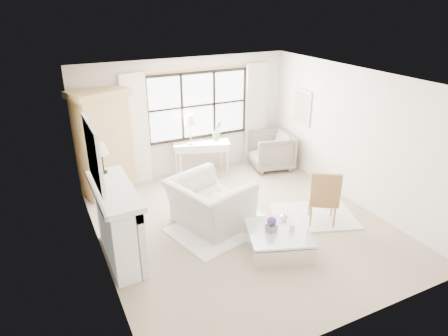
{
  "coord_description": "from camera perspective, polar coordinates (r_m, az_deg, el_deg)",
  "views": [
    {
      "loc": [
        -3.13,
        -5.59,
        3.94
      ],
      "look_at": [
        -0.28,
        0.2,
        1.13
      ],
      "focal_mm": 32.0,
      "sensor_mm": 36.0,
      "label": 1
    }
  ],
  "objects": [
    {
      "name": "curtain_rod",
      "position": [
        9.07,
        -3.7,
        14.14
      ],
      "size": [
        3.3,
        0.04,
        0.04
      ],
      "primitive_type": "cylinder",
      "rotation": [
        0.0,
        1.57,
        0.0
      ],
      "color": "#BE8642",
      "rests_on": "wall_back"
    },
    {
      "name": "armoire",
      "position": [
        8.6,
        -16.79,
        3.49
      ],
      "size": [
        1.29,
        1.04,
        2.24
      ],
      "rotation": [
        0.0,
        0.0,
        0.35
      ],
      "color": "tan",
      "rests_on": "floor"
    },
    {
      "name": "curtain_left",
      "position": [
        8.89,
        -12.43,
        5.23
      ],
      "size": [
        0.55,
        0.1,
        2.47
      ],
      "primitive_type": "cube",
      "color": "white",
      "rests_on": "ground"
    },
    {
      "name": "wall_right",
      "position": [
        8.35,
        18.09,
        4.25
      ],
      "size": [
        0.0,
        5.5,
        5.5
      ],
      "primitive_type": "plane",
      "rotation": [
        1.57,
        0.0,
        -1.57
      ],
      "color": "white",
      "rests_on": "ground"
    },
    {
      "name": "planter_box",
      "position": [
        6.64,
        6.77,
        -8.49
      ],
      "size": [
        0.16,
        0.16,
        0.11
      ],
      "primitive_type": "cube",
      "rotation": [
        0.0,
        0.0,
        0.09
      ],
      "color": "slate",
      "rests_on": "coffee_table"
    },
    {
      "name": "orchid_plant",
      "position": [
        9.36,
        -0.99,
        5.39
      ],
      "size": [
        0.26,
        0.21,
        0.45
      ],
      "primitive_type": "imported",
      "rotation": [
        0.0,
        0.0,
        0.05
      ],
      "color": "#56714B",
      "rests_on": "console_table"
    },
    {
      "name": "rug_right",
      "position": [
        7.96,
        12.68,
        -6.68
      ],
      "size": [
        1.82,
        1.59,
        0.03
      ],
      "primitive_type": "cube",
      "rotation": [
        0.0,
        0.0,
        -0.34
      ],
      "color": "silver",
      "rests_on": "floor"
    },
    {
      "name": "console_lamp",
      "position": [
        9.0,
        -4.86,
        6.75
      ],
      "size": [
        0.28,
        0.28,
        0.69
      ],
      "color": "#A67939",
      "rests_on": "console_table"
    },
    {
      "name": "ceiling",
      "position": [
        6.53,
        3.08,
        12.54
      ],
      "size": [
        5.5,
        5.5,
        0.0
      ],
      "primitive_type": "plane",
      "rotation": [
        3.14,
        0.0,
        0.0
      ],
      "color": "silver",
      "rests_on": "ground"
    },
    {
      "name": "window_frame",
      "position": [
        9.29,
        -3.69,
        8.88
      ],
      "size": [
        2.5,
        0.04,
        1.5
      ],
      "primitive_type": null,
      "color": "black",
      "rests_on": "wall_back"
    },
    {
      "name": "wall_left",
      "position": [
        6.19,
        -17.89,
        -2.41
      ],
      "size": [
        0.0,
        5.5,
        5.5
      ],
      "primitive_type": "plane",
      "rotation": [
        1.57,
        0.0,
        1.57
      ],
      "color": "beige",
      "rests_on": "ground"
    },
    {
      "name": "club_armchair",
      "position": [
        7.31,
        -2.09,
        -5.07
      ],
      "size": [
        1.53,
        1.65,
        0.88
      ],
      "primitive_type": "imported",
      "rotation": [
        0.0,
        0.0,
        1.87
      ],
      "color": "beige",
      "rests_on": "floor"
    },
    {
      "name": "side_table",
      "position": [
        8.07,
        -2.21,
        -3.08
      ],
      "size": [
        0.4,
        0.4,
        0.51
      ],
      "color": "silver",
      "rests_on": "floor"
    },
    {
      "name": "fireplace",
      "position": [
        6.54,
        -15.18,
        -7.6
      ],
      "size": [
        0.58,
        1.66,
        1.26
      ],
      "color": "silver",
      "rests_on": "ground"
    },
    {
      "name": "floor",
      "position": [
        7.52,
        2.63,
        -8.09
      ],
      "size": [
        5.5,
        5.5,
        0.0
      ],
      "primitive_type": "plane",
      "color": "tan",
      "rests_on": "ground"
    },
    {
      "name": "mantel_lamp",
      "position": [
        6.68,
        -17.16,
        2.43
      ],
      "size": [
        0.22,
        0.22,
        0.51
      ],
      "color": "black",
      "rests_on": "fireplace"
    },
    {
      "name": "coffee_vase",
      "position": [
        6.96,
        8.51,
        -6.85
      ],
      "size": [
        0.14,
        0.14,
        0.14
      ],
      "primitive_type": "imported",
      "rotation": [
        0.0,
        0.0,
        -0.03
      ],
      "color": "silver",
      "rests_on": "coffee_table"
    },
    {
      "name": "curtain_right",
      "position": [
        9.98,
        4.56,
        7.71
      ],
      "size": [
        0.55,
        0.1,
        2.47
      ],
      "primitive_type": "cube",
      "color": "beige",
      "rests_on": "ground"
    },
    {
      "name": "french_chair",
      "position": [
        7.63,
        13.82,
        -5.62
      ],
      "size": [
        0.67,
        0.67,
        1.08
      ],
      "rotation": [
        0.0,
        0.0,
        2.55
      ],
      "color": "#A07643",
      "rests_on": "floor"
    },
    {
      "name": "mirror_glass",
      "position": [
        6.01,
        -17.91,
        1.9
      ],
      "size": [
        0.02,
        1.0,
        0.8
      ],
      "primitive_type": "cube",
      "color": "silver",
      "rests_on": "wall_left"
    },
    {
      "name": "mirror_frame",
      "position": [
        6.01,
        -18.19,
        1.85
      ],
      "size": [
        0.05,
        1.15,
        0.95
      ],
      "primitive_type": "cube",
      "color": "white",
      "rests_on": "wall_left"
    },
    {
      "name": "wingback_chair",
      "position": [
        9.82,
        6.72,
        2.47
      ],
      "size": [
        1.16,
        1.14,
        0.88
      ],
      "primitive_type": "imported",
      "rotation": [
        0.0,
        0.0,
        -1.8
      ],
      "color": "gray",
      "rests_on": "floor"
    },
    {
      "name": "rug_left",
      "position": [
        7.43,
        -0.26,
        -8.37
      ],
      "size": [
        2.08,
        1.7,
        0.03
      ],
      "primitive_type": "cube",
      "rotation": [
        0.0,
        0.0,
        0.26
      ],
      "color": "white",
      "rests_on": "floor"
    },
    {
      "name": "art_frame",
      "position": [
        9.5,
        11.09,
        8.51
      ],
      "size": [
        0.04,
        0.62,
        0.82
      ],
      "primitive_type": "cube",
      "color": "silver",
      "rests_on": "wall_right"
    },
    {
      "name": "pillar_candle",
      "position": [
        6.69,
        9.73,
        -8.41
      ],
      "size": [
        0.09,
        0.09,
        0.12
      ],
      "primitive_type": "cylinder",
      "color": "beige",
      "rests_on": "coffee_table"
    },
    {
      "name": "coffee_table",
      "position": [
        6.8,
        7.74,
        -10.28
      ],
      "size": [
        1.28,
        1.28,
        0.38
      ],
      "rotation": [
        0.0,
        0.0,
        -0.34
      ],
      "color": "white",
      "rests_on": "floor"
    },
    {
      "name": "planter_flowers",
      "position": [
        6.58,
        6.83,
        -7.53
      ],
      "size": [
        0.15,
        0.15,
        0.15
      ],
      "primitive_type": "sphere",
      "color": "#4E2B6C",
      "rests_on": "planter_box"
    },
    {
      "name": "window_pane",
      "position": [
        9.3,
        -3.71,
        8.89
      ],
      "size": [
        2.4,
        0.02,
        1.5
      ],
      "primitive_type": "cube",
      "color": "white",
      "rests_on": "wall_back"
    },
    {
      "name": "art_canvas",
      "position": [
        9.49,
        10.99,
        8.5
      ],
      "size": [
        0.01,
        0.52,
        0.72
      ],
      "primitive_type": "cube",
      "color": "#BDAB93",
      "rests_on": "wall_right"
    },
    {
      "name": "console_table",
      "position": [
        9.41,
        -3.19,
        1.39
      ],
      "size": [
        1.38,
        0.84,
        0.8
      ],
      "rotation": [
        0.0,
        0.0,
        -0.32
      ],
      "color": "white",
      "rests_on": "floor"
    },
    {
      "name": "wall_back",
      "position": [
        9.28,
        -5.44,
        7.2
      ],
      "size": [
        5.0,
        0.0,
        5.0
      ],
      "primitive_type": "plane",
      "rotation": [
        1.57,
        0.0,
        0.0
      ],
      "color": "beige",
      "rests_on": "ground"
    },
    {
      "name": "wall_front",
      "position": [
        4.96,
        18.55,
        -9.34
      ],
      "size": [
        5.0,
        0.0,
        5.0
      ],
      "primitive_type": "plane",
      "rotation": [
        -1.57,
        0.0,
        0.0
      ],
      "color": "beige",
      "rests_on": "ground"
    }
  ]
}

